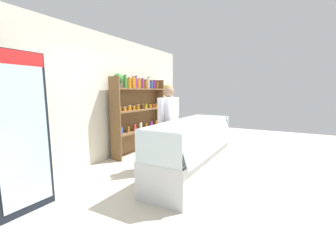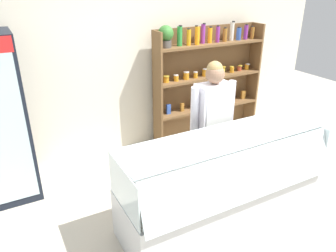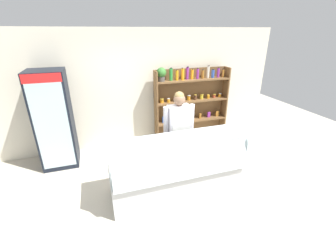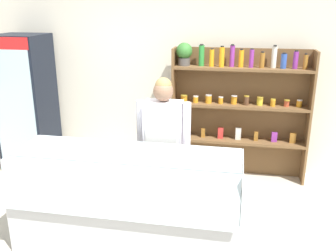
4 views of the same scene
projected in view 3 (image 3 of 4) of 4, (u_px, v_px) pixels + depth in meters
The scene contains 6 objects.
ground_plane at pixel (170, 190), 4.01m from camera, with size 12.00×12.00×0.00m, color beige.
back_wall at pixel (142, 89), 5.30m from camera, with size 6.80×0.10×2.70m, color silver.
drinks_fridge at pixel (54, 120), 4.46m from camera, with size 0.67×0.66×1.97m.
shelving_unit at pixel (189, 100), 5.51m from camera, with size 1.85×0.29×1.88m.
deli_display_case at pixel (177, 176), 3.87m from camera, with size 2.23×0.80×1.01m.
shop_clerk at pixel (179, 127), 4.19m from camera, with size 0.60×0.25×1.64m.
Camera 3 is at (-1.05, -3.06, 2.63)m, focal length 24.00 mm.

